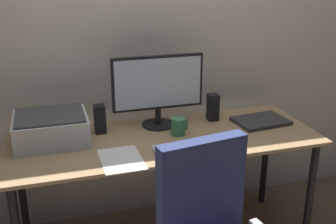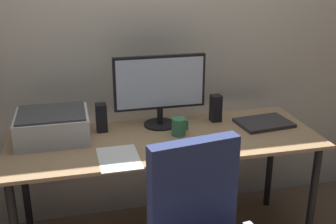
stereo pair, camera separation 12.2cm
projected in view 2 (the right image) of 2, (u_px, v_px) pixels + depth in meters
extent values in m
cube|color=beige|center=(147.00, 26.00, 2.67)|extent=(6.40, 0.10, 2.60)
cube|color=tan|center=(165.00, 139.00, 2.41)|extent=(1.78, 0.66, 0.02)
cylinder|color=black|center=(312.00, 201.00, 2.47)|extent=(0.04, 0.04, 0.72)
cylinder|color=black|center=(25.00, 189.00, 2.60)|extent=(0.04, 0.04, 0.72)
cylinder|color=black|center=(270.00, 160.00, 2.97)|extent=(0.04, 0.04, 0.72)
cylinder|color=black|center=(160.00, 124.00, 2.58)|extent=(0.20, 0.20, 0.01)
cylinder|color=black|center=(160.00, 116.00, 2.56)|extent=(0.04, 0.04, 0.10)
cube|color=black|center=(160.00, 82.00, 2.49)|extent=(0.56, 0.03, 0.33)
cube|color=silver|center=(160.00, 83.00, 2.48)|extent=(0.53, 0.01, 0.30)
cube|color=silver|center=(178.00, 148.00, 2.25)|extent=(0.29, 0.12, 0.02)
cube|color=black|center=(222.00, 144.00, 2.29)|extent=(0.07, 0.10, 0.03)
cylinder|color=#387F51|center=(179.00, 127.00, 2.42)|extent=(0.08, 0.08, 0.10)
cube|color=#387F51|center=(187.00, 125.00, 2.43)|extent=(0.02, 0.01, 0.06)
cube|color=#2D2D30|center=(264.00, 123.00, 2.59)|extent=(0.34, 0.26, 0.02)
cube|color=black|center=(101.00, 118.00, 2.47)|extent=(0.06, 0.07, 0.17)
cube|color=black|center=(216.00, 108.00, 2.62)|extent=(0.06, 0.07, 0.17)
cube|color=silver|center=(53.00, 127.00, 2.36)|extent=(0.40, 0.34, 0.15)
cube|color=#424244|center=(51.00, 113.00, 2.34)|extent=(0.37, 0.31, 0.01)
cube|color=white|center=(119.00, 158.00, 2.16)|extent=(0.21, 0.30, 0.00)
cube|color=navy|center=(193.00, 196.00, 1.80)|extent=(0.41, 0.13, 0.52)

